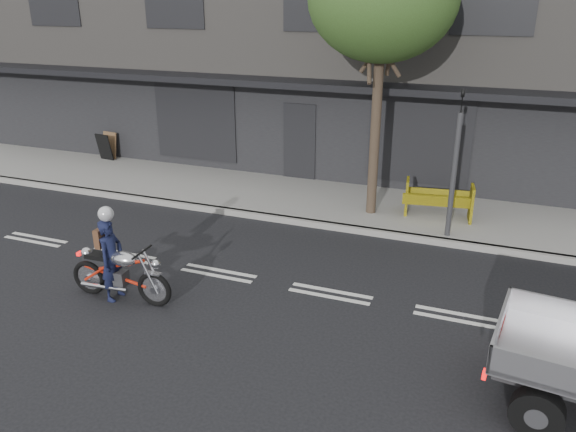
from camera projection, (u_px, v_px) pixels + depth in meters
The scene contains 9 objects.
ground at pixel (219, 273), 11.54m from camera, with size 80.00×80.00×0.00m, color black.
sidewalk at pixel (297, 198), 15.60m from camera, with size 32.00×3.20×0.15m, color gray.
kerb at pixel (275, 218), 14.21m from camera, with size 32.00×0.20×0.15m, color gray.
building_main at pixel (361, 36), 19.90m from camera, with size 26.00×10.00×8.00m, color slate.
traffic_light_pole at pixel (454, 173), 12.45m from camera, with size 0.12×0.12×3.50m.
motorcycle at pixel (120, 272), 10.36m from camera, with size 2.12×0.61×1.09m.
rider at pixel (112, 260), 10.33m from camera, with size 0.57×0.38×1.57m, color #131735.
construction_barrier at pixel (437, 202), 13.71m from camera, with size 1.68×0.67×0.94m, color yellow, non-canonical shape.
sandwich_board at pixel (104, 147), 18.80m from camera, with size 0.57×0.38×0.90m, color black, non-canonical shape.
Camera 1 is at (5.01, -9.12, 5.32)m, focal length 35.00 mm.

